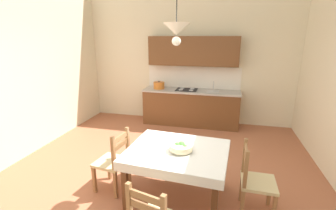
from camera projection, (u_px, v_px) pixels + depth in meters
ground_plane at (154, 190)px, 3.57m from camera, size 5.85×6.82×0.10m
wall_back at (189, 39)px, 5.92m from camera, size 5.85×0.12×4.28m
kitchen_cabinetry at (191, 92)px, 5.94m from camera, size 2.41×0.63×2.20m
dining_table at (177, 158)px, 3.13m from camera, size 1.37×1.15×0.75m
dining_chair_window_side at (255, 181)px, 2.95m from camera, size 0.43×0.43×0.93m
dining_chair_tv_side at (114, 162)px, 3.40m from camera, size 0.48×0.48×0.93m
fruit_bowl at (181, 147)px, 3.04m from camera, size 0.30×0.30×0.12m
pendant_lamp at (176, 30)px, 2.77m from camera, size 0.32×0.32×0.81m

